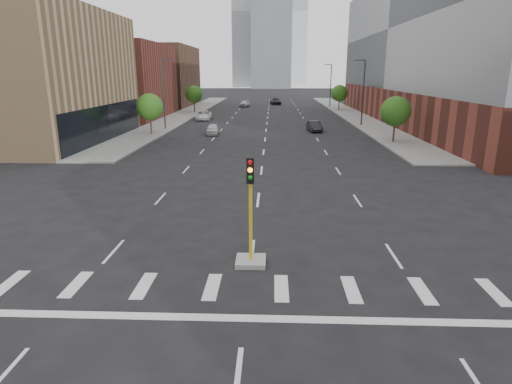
# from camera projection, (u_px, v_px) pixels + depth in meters

# --- Properties ---
(sidewalk_left_far) EXTENTS (5.00, 92.00, 0.15)m
(sidewalk_left_far) POSITION_uv_depth(u_px,v_px,m) (188.00, 113.00, 80.36)
(sidewalk_left_far) COLOR gray
(sidewalk_left_far) RESTS_ON ground
(sidewalk_right_far) EXTENTS (5.00, 92.00, 0.15)m
(sidewalk_right_far) POSITION_uv_depth(u_px,v_px,m) (349.00, 113.00, 79.27)
(sidewalk_right_far) COLOR gray
(sidewalk_right_far) RESTS_ON ground
(building_left_mid) EXTENTS (20.00, 24.00, 14.00)m
(building_left_mid) POSITION_uv_depth(u_px,v_px,m) (11.00, 76.00, 46.24)
(building_left_mid) COLOR #A3825C
(building_left_mid) RESTS_ON ground
(building_left_far_a) EXTENTS (20.00, 22.00, 12.00)m
(building_left_far_a) POSITION_uv_depth(u_px,v_px,m) (104.00, 81.00, 71.52)
(building_left_far_a) COLOR brown
(building_left_far_a) RESTS_ON ground
(building_left_far_b) EXTENTS (20.00, 24.00, 13.00)m
(building_left_far_b) POSITION_uv_depth(u_px,v_px,m) (147.00, 76.00, 96.38)
(building_left_far_b) COLOR brown
(building_left_far_b) RESTS_ON ground
(building_right_main) EXTENTS (24.00, 70.00, 22.00)m
(building_right_main) POSITION_uv_depth(u_px,v_px,m) (470.00, 47.00, 62.31)
(building_right_main) COLOR brown
(building_right_main) RESTS_ON ground
(tower_left) EXTENTS (22.00, 22.00, 70.00)m
(tower_left) POSITION_uv_depth(u_px,v_px,m) (256.00, 14.00, 211.03)
(tower_left) COLOR #B2B7BC
(tower_left) RESTS_ON ground
(tower_right) EXTENTS (20.00, 20.00, 80.00)m
(tower_right) POSITION_uv_depth(u_px,v_px,m) (289.00, 13.00, 247.48)
(tower_right) COLOR #B2B7BC
(tower_right) RESTS_ON ground
(tower_mid) EXTENTS (18.00, 18.00, 44.00)m
(tower_mid) POSITION_uv_depth(u_px,v_px,m) (271.00, 39.00, 195.04)
(tower_mid) COLOR slate
(tower_mid) RESTS_ON ground
(median_traffic_signal) EXTENTS (1.20, 1.20, 4.40)m
(median_traffic_signal) POSITION_uv_depth(u_px,v_px,m) (251.00, 242.00, 17.03)
(median_traffic_signal) COLOR #999993
(median_traffic_signal) RESTS_ON ground
(streetlight_right_a) EXTENTS (1.60, 0.22, 9.07)m
(streetlight_right_a) POSITION_uv_depth(u_px,v_px,m) (363.00, 90.00, 59.71)
(streetlight_right_a) COLOR #2D2D30
(streetlight_right_a) RESTS_ON ground
(streetlight_right_b) EXTENTS (1.60, 0.22, 9.07)m
(streetlight_right_b) POSITION_uv_depth(u_px,v_px,m) (330.00, 83.00, 93.37)
(streetlight_right_b) COLOR #2D2D30
(streetlight_right_b) RESTS_ON ground
(streetlight_left) EXTENTS (1.60, 0.22, 9.07)m
(streetlight_left) POSITION_uv_depth(u_px,v_px,m) (164.00, 91.00, 55.88)
(streetlight_left) COLOR #2D2D30
(streetlight_left) RESTS_ON ground
(tree_left_near) EXTENTS (3.20, 3.20, 4.85)m
(tree_left_near) POSITION_uv_depth(u_px,v_px,m) (150.00, 107.00, 51.53)
(tree_left_near) COLOR #382619
(tree_left_near) RESTS_ON ground
(tree_left_far) EXTENTS (3.20, 3.20, 4.85)m
(tree_left_far) POSITION_uv_depth(u_px,v_px,m) (194.00, 94.00, 80.39)
(tree_left_far) COLOR #382619
(tree_left_far) RESTS_ON ground
(tree_right_near) EXTENTS (3.20, 3.20, 4.85)m
(tree_right_near) POSITION_uv_depth(u_px,v_px,m) (396.00, 111.00, 45.70)
(tree_right_near) COLOR #382619
(tree_right_near) RESTS_ON ground
(tree_right_far) EXTENTS (3.20, 3.20, 4.85)m
(tree_right_far) POSITION_uv_depth(u_px,v_px,m) (339.00, 93.00, 84.17)
(tree_right_far) COLOR #382619
(tree_right_far) RESTS_ON ground
(car_near_left) EXTENTS (1.85, 3.99, 1.32)m
(car_near_left) POSITION_uv_depth(u_px,v_px,m) (213.00, 129.00, 52.63)
(car_near_left) COLOR #A8A8AD
(car_near_left) RESTS_ON ground
(car_mid_right) EXTENTS (1.91, 4.26, 1.36)m
(car_mid_right) POSITION_uv_depth(u_px,v_px,m) (314.00, 126.00, 55.39)
(car_mid_right) COLOR black
(car_mid_right) RESTS_ON ground
(car_far_left) EXTENTS (2.75, 5.36, 1.45)m
(car_far_left) POSITION_uv_depth(u_px,v_px,m) (204.00, 115.00, 68.63)
(car_far_left) COLOR silver
(car_far_left) RESTS_ON ground
(car_deep_right) EXTENTS (2.91, 5.51, 1.52)m
(car_deep_right) POSITION_uv_depth(u_px,v_px,m) (275.00, 101.00, 100.74)
(car_deep_right) COLOR black
(car_deep_right) RESTS_ON ground
(car_distant) EXTENTS (2.19, 4.43, 1.45)m
(car_distant) POSITION_uv_depth(u_px,v_px,m) (244.00, 103.00, 94.17)
(car_distant) COLOR #A7A7AC
(car_distant) RESTS_ON ground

